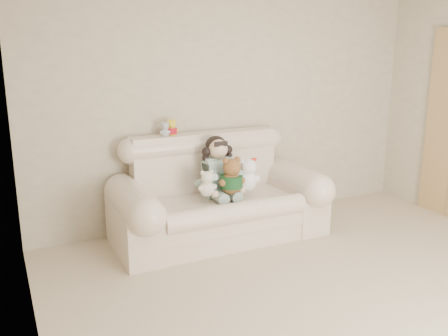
% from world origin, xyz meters
% --- Properties ---
extents(floor, '(5.00, 5.00, 0.00)m').
position_xyz_m(floor, '(0.00, 0.00, 0.00)').
color(floor, tan).
rests_on(floor, ground).
extents(wall_back, '(4.50, 0.00, 4.50)m').
position_xyz_m(wall_back, '(0.00, 2.50, 1.30)').
color(wall_back, tan).
rests_on(wall_back, ground).
extents(wall_left, '(0.00, 5.00, 5.00)m').
position_xyz_m(wall_left, '(-2.25, 0.00, 1.30)').
color(wall_left, tan).
rests_on(wall_left, ground).
extents(sofa, '(2.10, 0.95, 1.03)m').
position_xyz_m(sofa, '(-0.42, 2.00, 0.52)').
color(sofa, '#FFE7CD').
rests_on(sofa, floor).
extents(seated_child, '(0.42, 0.49, 0.62)m').
position_xyz_m(seated_child, '(-0.40, 2.08, 0.73)').
color(seated_child, '#316B5A').
rests_on(seated_child, sofa).
extents(brown_teddy, '(0.28, 0.22, 0.43)m').
position_xyz_m(brown_teddy, '(-0.37, 1.84, 0.71)').
color(brown_teddy, brown).
rests_on(brown_teddy, sofa).
extents(white_cat, '(0.29, 0.25, 0.39)m').
position_xyz_m(white_cat, '(-0.17, 1.87, 0.70)').
color(white_cat, white).
rests_on(white_cat, sofa).
extents(cream_teddy, '(0.20, 0.16, 0.30)m').
position_xyz_m(cream_teddy, '(-0.61, 1.87, 0.65)').
color(cream_teddy, beige).
rests_on(cream_teddy, sofa).
extents(yellow_mini_bear, '(0.16, 0.15, 0.21)m').
position_xyz_m(yellow_mini_bear, '(-0.78, 2.36, 1.11)').
color(yellow_mini_bear, yellow).
rests_on(yellow_mini_bear, sofa).
extents(grey_mini_plush, '(0.14, 0.13, 0.19)m').
position_xyz_m(grey_mini_plush, '(-0.86, 2.34, 1.10)').
color(grey_mini_plush, silver).
rests_on(grey_mini_plush, sofa).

